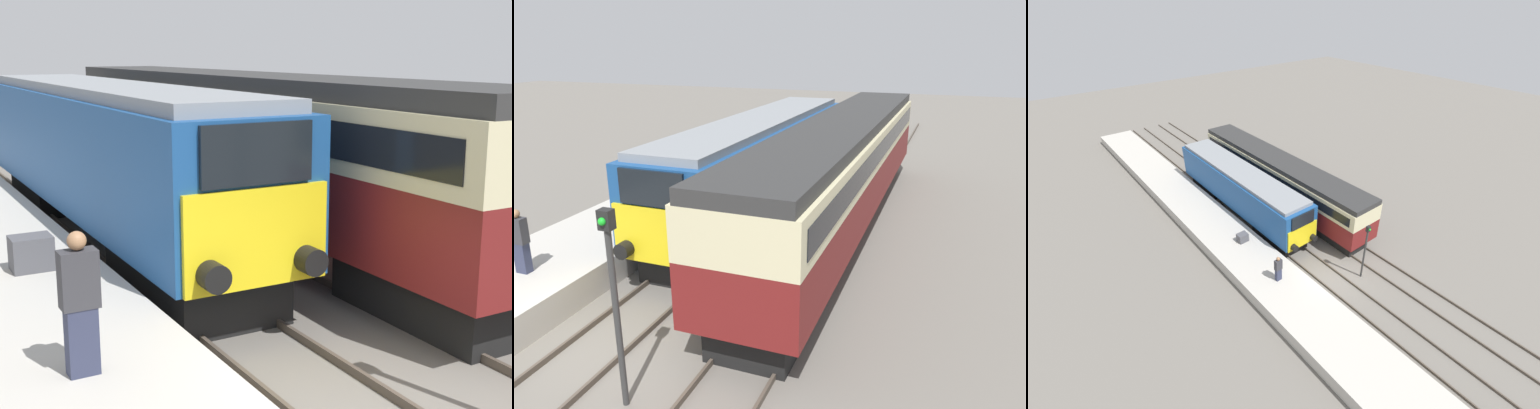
{
  "view_description": "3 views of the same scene",
  "coord_description": "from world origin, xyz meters",
  "views": [
    {
      "loc": [
        -5.16,
        -6.46,
        4.58
      ],
      "look_at": [
        0.0,
        2.78,
        2.3
      ],
      "focal_mm": 50.0,
      "sensor_mm": 36.0,
      "label": 1
    },
    {
      "loc": [
        7.07,
        -7.51,
        6.67
      ],
      "look_at": [
        1.7,
        6.78,
        1.6
      ],
      "focal_mm": 35.0,
      "sensor_mm": 36.0,
      "label": 2
    },
    {
      "loc": [
        -12.31,
        -10.54,
        15.71
      ],
      "look_at": [
        1.7,
        6.78,
        1.6
      ],
      "focal_mm": 24.0,
      "sensor_mm": 36.0,
      "label": 3
    }
  ],
  "objects": [
    {
      "name": "person_on_platform",
      "position": [
        -3.14,
        1.34,
        1.72
      ],
      "size": [
        0.44,
        0.26,
        1.73
      ],
      "color": "#2D334C",
      "rests_on": "platform_left"
    },
    {
      "name": "platform_left",
      "position": [
        -3.3,
        8.0,
        0.43
      ],
      "size": [
        3.5,
        50.0,
        0.86
      ],
      "color": "#B7B2A8",
      "rests_on": "ground_plane"
    },
    {
      "name": "passenger_carriage",
      "position": [
        3.4,
        9.69,
        2.45
      ],
      "size": [
        2.75,
        19.0,
        4.04
      ],
      "color": "black",
      "rests_on": "ground_plane"
    },
    {
      "name": "rails_far_track",
      "position": [
        3.4,
        5.0,
        0.07
      ],
      "size": [
        1.5,
        60.0,
        0.14
      ],
      "color": "#4C4238",
      "rests_on": "ground_plane"
    },
    {
      "name": "signal_post",
      "position": [
        1.7,
        -1.09,
        2.35
      ],
      "size": [
        0.24,
        0.28,
        3.96
      ],
      "color": "#333333",
      "rests_on": "ground_plane"
    },
    {
      "name": "ground_plane",
      "position": [
        0.0,
        0.0,
        0.0
      ],
      "size": [
        120.0,
        120.0,
        0.0
      ],
      "primitive_type": "plane",
      "color": "slate"
    },
    {
      "name": "locomotive",
      "position": [
        0.0,
        10.2,
        2.16
      ],
      "size": [
        2.7,
        15.34,
        3.84
      ],
      "color": "black",
      "rests_on": "ground_plane"
    },
    {
      "name": "rails_near_track",
      "position": [
        0.0,
        5.0,
        0.07
      ],
      "size": [
        1.51,
        60.0,
        0.14
      ],
      "color": "#4C4238",
      "rests_on": "ground_plane"
    },
    {
      "name": "luggage_crate",
      "position": [
        -2.77,
        5.82,
        1.16
      ],
      "size": [
        0.7,
        0.56,
        0.6
      ],
      "color": "#4C4C51",
      "rests_on": "platform_left"
    }
  ]
}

